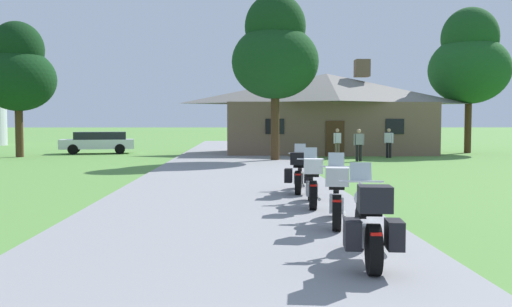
{
  "coord_description": "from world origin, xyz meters",
  "views": [
    {
      "loc": [
        0.18,
        -1.23,
        1.94
      ],
      "look_at": [
        0.82,
        16.37,
        0.98
      ],
      "focal_mm": 38.42,
      "sensor_mm": 36.0,
      "label": 1
    }
  ],
  "objects": [
    {
      "name": "ground_plane",
      "position": [
        0.0,
        20.0,
        0.0
      ],
      "size": [
        500.0,
        500.0,
        0.0
      ],
      "primitive_type": "plane",
      "color": "#56893D"
    },
    {
      "name": "asphalt_driveway",
      "position": [
        0.0,
        18.0,
        0.03
      ],
      "size": [
        6.4,
        80.0,
        0.06
      ],
      "primitive_type": "cube",
      "color": "gray",
      "rests_on": "ground"
    },
    {
      "name": "motorcycle_silver_nearest_to_camera",
      "position": [
        1.94,
        5.91,
        0.61
      ],
      "size": [
        0.86,
        2.08,
        1.3
      ],
      "rotation": [
        0.0,
        0.0,
        -0.11
      ],
      "color": "black",
      "rests_on": "asphalt_driveway"
    },
    {
      "name": "motorcycle_silver_second_in_row",
      "position": [
        2.04,
        8.8,
        0.62
      ],
      "size": [
        0.8,
        2.07,
        1.3
      ],
      "rotation": [
        0.0,
        0.0,
        -0.17
      ],
      "color": "black",
      "rests_on": "asphalt_driveway"
    },
    {
      "name": "motorcycle_black_third_in_row",
      "position": [
        1.91,
        11.16,
        0.62
      ],
      "size": [
        0.68,
        2.08,
        1.3
      ],
      "rotation": [
        0.0,
        0.0,
        -0.09
      ],
      "color": "black",
      "rests_on": "asphalt_driveway"
    },
    {
      "name": "motorcycle_red_farthest_in_row",
      "position": [
        1.89,
        13.6,
        0.61
      ],
      "size": [
        0.91,
        2.08,
        1.3
      ],
      "rotation": [
        0.0,
        0.0,
        -0.15
      ],
      "color": "black",
      "rests_on": "asphalt_driveway"
    },
    {
      "name": "stone_lodge",
      "position": [
        5.99,
        33.87,
        2.64
      ],
      "size": [
        13.44,
        6.52,
        6.04
      ],
      "color": "brown",
      "rests_on": "ground"
    },
    {
      "name": "bystander_white_shirt_near_lodge",
      "position": [
        8.79,
        29.36,
        0.93
      ],
      "size": [
        0.44,
        0.4,
        1.67
      ],
      "rotation": [
        0.0,
        0.0,
        5.57
      ],
      "color": "black",
      "rests_on": "ground"
    },
    {
      "name": "bystander_white_shirt_beside_signpost",
      "position": [
        5.81,
        29.07,
        0.93
      ],
      "size": [
        0.48,
        0.38,
        1.67
      ],
      "rotation": [
        0.0,
        0.0,
        0.58
      ],
      "color": "#75664C",
      "rests_on": "ground"
    },
    {
      "name": "bystander_gray_shirt_by_tree",
      "position": [
        6.45,
        26.55,
        0.93
      ],
      "size": [
        0.55,
        0.24,
        1.67
      ],
      "rotation": [
        0.0,
        0.0,
        0.07
      ],
      "color": "black",
      "rests_on": "ground"
    },
    {
      "name": "tree_left_far",
      "position": [
        -12.38,
        30.9,
        4.97
      ],
      "size": [
        4.28,
        4.28,
        7.79
      ],
      "color": "#422D19",
      "rests_on": "ground"
    },
    {
      "name": "tree_by_lodge_front",
      "position": [
        2.18,
        27.01,
        5.62
      ],
      "size": [
        4.47,
        4.47,
        8.57
      ],
      "color": "#422D19",
      "rests_on": "ground"
    },
    {
      "name": "tree_right_of_lodge",
      "position": [
        15.46,
        34.34,
        6.07
      ],
      "size": [
        5.23,
        5.23,
        9.51
      ],
      "color": "#422D19",
      "rests_on": "ground"
    },
    {
      "name": "parked_white_suv_far_left",
      "position": [
        -8.74,
        34.42,
        0.78
      ],
      "size": [
        4.87,
        2.72,
        1.4
      ],
      "rotation": [
        0.0,
        0.0,
        1.77
      ],
      "color": "silver",
      "rests_on": "ground"
    }
  ]
}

